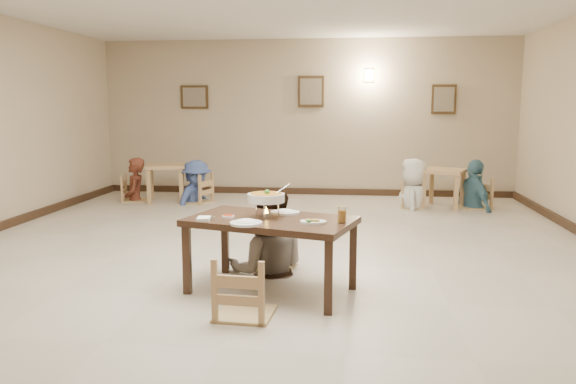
# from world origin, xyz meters

# --- Properties ---
(floor) EXTENTS (10.00, 10.00, 0.00)m
(floor) POSITION_xyz_m (0.00, 0.00, 0.00)
(floor) COLOR #BFB19D
(floor) RESTS_ON ground
(wall_back) EXTENTS (10.00, 0.00, 10.00)m
(wall_back) POSITION_xyz_m (0.00, 5.00, 1.50)
(wall_back) COLOR tan
(wall_back) RESTS_ON floor
(baseboard_back) EXTENTS (8.00, 0.06, 0.12)m
(baseboard_back) POSITION_xyz_m (0.00, 4.97, 0.06)
(baseboard_back) COLOR #301F13
(baseboard_back) RESTS_ON floor
(picture_a) EXTENTS (0.55, 0.04, 0.45)m
(picture_a) POSITION_xyz_m (-2.20, 4.96, 1.90)
(picture_a) COLOR #3B2814
(picture_a) RESTS_ON wall_back
(picture_b) EXTENTS (0.50, 0.04, 0.60)m
(picture_b) POSITION_xyz_m (0.10, 4.96, 2.00)
(picture_b) COLOR #3B2814
(picture_b) RESTS_ON wall_back
(picture_c) EXTENTS (0.45, 0.04, 0.55)m
(picture_c) POSITION_xyz_m (2.60, 4.96, 1.85)
(picture_c) COLOR #3B2814
(picture_c) RESTS_ON wall_back
(wall_sconce) EXTENTS (0.16, 0.05, 0.22)m
(wall_sconce) POSITION_xyz_m (1.20, 4.96, 2.30)
(wall_sconce) COLOR #FFD88C
(wall_sconce) RESTS_ON wall_back
(main_table) EXTENTS (1.67, 1.23, 0.70)m
(main_table) POSITION_xyz_m (0.18, -0.92, 0.62)
(main_table) COLOR #3B2416
(main_table) RESTS_ON floor
(chair_far) EXTENTS (0.47, 0.47, 0.99)m
(chair_far) POSITION_xyz_m (0.04, -0.16, 0.49)
(chair_far) COLOR tan
(chair_far) RESTS_ON floor
(chair_near) EXTENTS (0.46, 0.46, 0.99)m
(chair_near) POSITION_xyz_m (0.05, -1.56, 0.49)
(chair_near) COLOR tan
(chair_near) RESTS_ON floor
(main_diner) EXTENTS (0.94, 0.78, 1.76)m
(main_diner) POSITION_xyz_m (0.05, -0.28, 0.88)
(main_diner) COLOR gray
(main_diner) RESTS_ON floor
(curry_warmer) EXTENTS (0.39, 0.35, 0.31)m
(curry_warmer) POSITION_xyz_m (0.13, -0.88, 0.88)
(curry_warmer) COLOR silver
(curry_warmer) RESTS_ON main_table
(rice_plate_far) EXTENTS (0.29, 0.29, 0.07)m
(rice_plate_far) POSITION_xyz_m (0.28, -0.69, 0.72)
(rice_plate_far) COLOR white
(rice_plate_far) RESTS_ON main_table
(rice_plate_near) EXTENTS (0.29, 0.29, 0.06)m
(rice_plate_near) POSITION_xyz_m (0.00, -1.22, 0.72)
(rice_plate_near) COLOR white
(rice_plate_near) RESTS_ON main_table
(fried_plate) EXTENTS (0.23, 0.23, 0.05)m
(fried_plate) POSITION_xyz_m (0.58, -1.10, 0.72)
(fried_plate) COLOR white
(fried_plate) RESTS_ON main_table
(chili_dish) EXTENTS (0.11, 0.11, 0.02)m
(chili_dish) POSITION_xyz_m (-0.22, -0.94, 0.71)
(chili_dish) COLOR white
(chili_dish) RESTS_ON main_table
(napkin_cutlery) EXTENTS (0.15, 0.24, 0.03)m
(napkin_cutlery) POSITION_xyz_m (-0.41, -1.08, 0.72)
(napkin_cutlery) COLOR white
(napkin_cutlery) RESTS_ON main_table
(drink_glass) EXTENTS (0.08, 0.08, 0.15)m
(drink_glass) POSITION_xyz_m (0.83, -1.06, 0.77)
(drink_glass) COLOR white
(drink_glass) RESTS_ON main_table
(bg_table_left) EXTENTS (0.85, 0.85, 0.68)m
(bg_table_left) POSITION_xyz_m (-2.45, 3.83, 0.55)
(bg_table_left) COLOR tan
(bg_table_left) RESTS_ON floor
(bg_table_right) EXTENTS (0.86, 0.86, 0.66)m
(bg_table_right) POSITION_xyz_m (2.48, 3.81, 0.53)
(bg_table_right) COLOR tan
(bg_table_right) RESTS_ON floor
(bg_chair_ll) EXTENTS (0.43, 0.43, 0.92)m
(bg_chair_ll) POSITION_xyz_m (-3.04, 3.81, 0.46)
(bg_chair_ll) COLOR tan
(bg_chair_ll) RESTS_ON floor
(bg_chair_lr) EXTENTS (0.47, 0.47, 1.01)m
(bg_chair_lr) POSITION_xyz_m (-1.87, 3.76, 0.50)
(bg_chair_lr) COLOR tan
(bg_chair_lr) RESTS_ON floor
(bg_chair_rl) EXTENTS (0.41, 0.41, 0.88)m
(bg_chair_rl) POSITION_xyz_m (1.97, 3.74, 0.44)
(bg_chair_rl) COLOR tan
(bg_chair_rl) RESTS_ON floor
(bg_chair_rr) EXTENTS (0.46, 0.46, 0.98)m
(bg_chair_rr) POSITION_xyz_m (2.99, 3.78, 0.49)
(bg_chair_rr) COLOR tan
(bg_chair_rr) RESTS_ON floor
(bg_diner_a) EXTENTS (0.53, 0.66, 1.59)m
(bg_diner_a) POSITION_xyz_m (-3.04, 3.81, 0.80)
(bg_diner_a) COLOR #602B1E
(bg_diner_a) RESTS_ON floor
(bg_diner_b) EXTENTS (0.88, 1.13, 1.54)m
(bg_diner_b) POSITION_xyz_m (-1.87, 3.76, 0.77)
(bg_diner_b) COLOR #435EA2
(bg_diner_b) RESTS_ON floor
(bg_diner_c) EXTENTS (0.63, 0.88, 1.69)m
(bg_diner_c) POSITION_xyz_m (1.97, 3.74, 0.84)
(bg_diner_c) COLOR silver
(bg_diner_c) RESTS_ON floor
(bg_diner_d) EXTENTS (0.71, 1.06, 1.67)m
(bg_diner_d) POSITION_xyz_m (2.99, 3.78, 0.83)
(bg_diner_d) COLOR teal
(bg_diner_d) RESTS_ON floor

